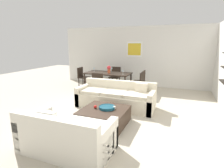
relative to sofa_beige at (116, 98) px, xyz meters
name	(u,v)px	position (x,y,z in m)	size (l,w,h in m)	color
ground_plane	(113,110)	(0.03, -0.34, -0.29)	(18.00, 18.00, 0.00)	#BCB29E
back_wall_unit	(147,57)	(0.33, 3.19, 1.06)	(8.40, 0.09, 2.70)	silver
sofa_beige	(116,98)	(0.00, 0.00, 0.00)	(2.36, 0.90, 0.78)	beige
loveseat_white	(66,136)	(-0.04, -2.53, 0.00)	(1.65, 0.90, 0.78)	silver
coffee_table	(104,117)	(0.15, -1.25, -0.10)	(1.07, 1.06, 0.38)	#38281E
decorative_bowl	(107,107)	(0.20, -1.19, 0.12)	(0.40, 0.40, 0.06)	navy
candle_jar	(114,108)	(0.38, -1.16, 0.12)	(0.06, 0.06, 0.07)	silver
apple_on_coffee_table	(95,107)	(-0.07, -1.28, 0.13)	(0.08, 0.08, 0.08)	red
dining_table	(108,74)	(-1.02, 1.79, 0.39)	(1.88, 0.95, 0.75)	black
dining_chair_right_near	(138,82)	(0.33, 1.57, 0.21)	(0.44, 0.44, 0.88)	black
dining_chair_right_far	(141,80)	(0.33, 2.00, 0.21)	(0.44, 0.44, 0.88)	black
dining_chair_foot	(99,83)	(-1.02, 0.91, 0.21)	(0.44, 0.44, 0.88)	black
dining_chair_head	(115,75)	(-1.02, 2.67, 0.21)	(0.44, 0.44, 0.88)	black
dining_chair_left_far	(82,76)	(-2.37, 2.00, 0.21)	(0.44, 0.44, 0.88)	black
wine_glass_right_near	(123,71)	(-0.33, 1.67, 0.58)	(0.06, 0.06, 0.18)	silver
wine_glass_head	(111,69)	(-1.02, 2.20, 0.58)	(0.08, 0.08, 0.16)	silver
wine_glass_left_far	(94,69)	(-1.72, 1.90, 0.58)	(0.08, 0.08, 0.17)	silver
centerpiece_vase	(109,69)	(-0.95, 1.73, 0.63)	(0.16, 0.16, 0.30)	#D85933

